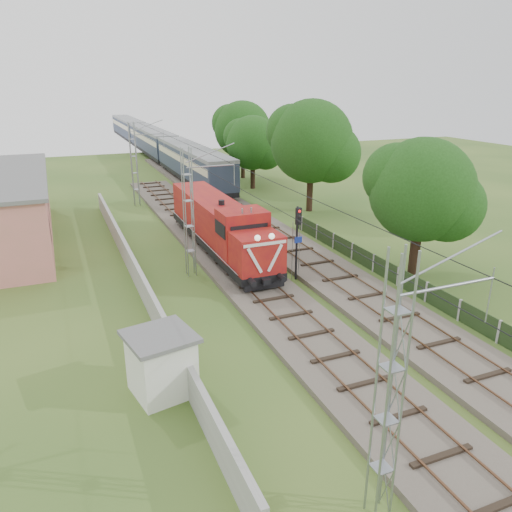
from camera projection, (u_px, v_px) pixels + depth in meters
name	position (u px, v px, depth m)	size (l,w,h in m)	color
ground	(327.00, 356.00, 22.38)	(140.00, 140.00, 0.00)	#30521E
track_main	(266.00, 294.00, 28.42)	(4.20, 70.00, 0.45)	#6B6054
track_side	(259.00, 226.00, 41.55)	(4.20, 80.00, 0.45)	#6B6054
catenary	(189.00, 213.00, 30.43)	(3.31, 70.00, 8.00)	gray
boundary_wall	(135.00, 271.00, 30.27)	(0.25, 40.00, 1.50)	#9E9E99
fence	(426.00, 292.00, 27.66)	(0.12, 32.00, 1.20)	black
locomotive	(220.00, 225.00, 34.82)	(2.84, 16.24, 4.12)	black
coach_rake	(152.00, 140.00, 79.34)	(3.20, 71.38, 3.70)	black
signal_post	(298.00, 230.00, 29.88)	(0.51, 0.40, 4.64)	black
relay_hut	(162.00, 363.00, 19.42)	(2.92, 2.92, 2.57)	silver
tree_a	(423.00, 191.00, 30.15)	(6.62, 6.31, 8.59)	#331E15
tree_b	(313.00, 142.00, 45.05)	(7.86, 7.49, 10.19)	#331E15
tree_c	(253.00, 143.00, 55.19)	(6.23, 5.93, 8.07)	#331E15
tree_d	(243.00, 130.00, 60.98)	(7.23, 6.89, 9.37)	#331E15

